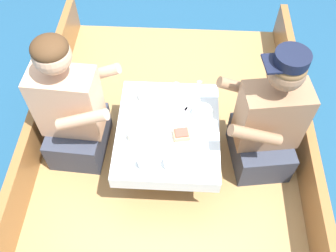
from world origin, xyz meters
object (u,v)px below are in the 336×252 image
(sandwich, at_px, (181,134))
(coffee_cup_starboard, at_px, (144,163))
(coffee_cup_port, at_px, (171,163))
(tin_can, at_px, (133,136))
(person_starboard, at_px, (267,124))
(person_port, at_px, (71,111))

(sandwich, relative_size, coffee_cup_starboard, 1.16)
(coffee_cup_port, distance_m, tin_can, 0.31)
(person_starboard, height_order, coffee_cup_port, person_starboard)
(coffee_cup_starboard, xyz_separation_m, tin_can, (-0.09, 0.20, -0.01))
(person_port, height_order, sandwich, person_port)
(person_port, bearing_deg, tin_can, -17.98)
(person_port, height_order, coffee_cup_starboard, person_port)
(person_starboard, bearing_deg, person_port, -9.58)
(sandwich, height_order, coffee_cup_port, coffee_cup_port)
(person_starboard, bearing_deg, tin_can, 0.79)
(person_starboard, xyz_separation_m, sandwich, (-0.54, -0.11, 0.01))
(person_port, bearing_deg, coffee_cup_starboard, -32.14)
(person_port, bearing_deg, coffee_cup_port, -24.62)
(sandwich, distance_m, coffee_cup_starboard, 0.31)
(sandwich, bearing_deg, coffee_cup_port, -104.86)
(coffee_cup_port, bearing_deg, coffee_cup_starboard, -177.16)
(person_starboard, distance_m, coffee_cup_port, 0.68)
(coffee_cup_starboard, bearing_deg, tin_can, 113.92)
(person_port, distance_m, coffee_cup_starboard, 0.62)
(person_port, distance_m, coffee_cup_port, 0.75)
(sandwich, bearing_deg, person_starboard, 11.63)
(coffee_cup_starboard, distance_m, tin_can, 0.21)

